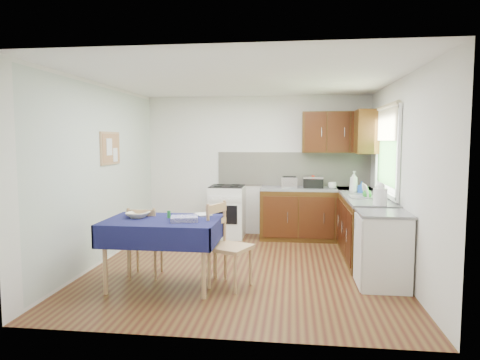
# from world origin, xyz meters

# --- Properties ---
(floor) EXTENTS (4.20, 4.20, 0.00)m
(floor) POSITION_xyz_m (0.00, 0.00, 0.00)
(floor) COLOR #4A2013
(floor) RESTS_ON ground
(ceiling) EXTENTS (4.00, 4.20, 0.02)m
(ceiling) POSITION_xyz_m (0.00, 0.00, 2.50)
(ceiling) COLOR white
(ceiling) RESTS_ON wall_back
(wall_back) EXTENTS (4.00, 0.02, 2.50)m
(wall_back) POSITION_xyz_m (0.00, 2.10, 1.25)
(wall_back) COLOR white
(wall_back) RESTS_ON ground
(wall_front) EXTENTS (4.00, 0.02, 2.50)m
(wall_front) POSITION_xyz_m (0.00, -2.10, 1.25)
(wall_front) COLOR white
(wall_front) RESTS_ON ground
(wall_left) EXTENTS (0.02, 4.20, 2.50)m
(wall_left) POSITION_xyz_m (-2.00, 0.00, 1.25)
(wall_left) COLOR silver
(wall_left) RESTS_ON ground
(wall_right) EXTENTS (0.02, 4.20, 2.50)m
(wall_right) POSITION_xyz_m (2.00, 0.00, 1.25)
(wall_right) COLOR white
(wall_right) RESTS_ON ground
(base_cabinets) EXTENTS (1.90, 2.30, 0.86)m
(base_cabinets) POSITION_xyz_m (1.36, 1.26, 0.43)
(base_cabinets) COLOR #372009
(base_cabinets) RESTS_ON ground
(worktop_back) EXTENTS (1.90, 0.60, 0.04)m
(worktop_back) POSITION_xyz_m (1.05, 1.80, 0.88)
(worktop_back) COLOR slate
(worktop_back) RESTS_ON base_cabinets
(worktop_right) EXTENTS (0.60, 1.70, 0.04)m
(worktop_right) POSITION_xyz_m (1.70, 0.65, 0.88)
(worktop_right) COLOR slate
(worktop_right) RESTS_ON base_cabinets
(worktop_corner) EXTENTS (0.60, 0.60, 0.04)m
(worktop_corner) POSITION_xyz_m (1.70, 1.80, 0.88)
(worktop_corner) COLOR slate
(worktop_corner) RESTS_ON base_cabinets
(splashback) EXTENTS (2.70, 0.02, 0.60)m
(splashback) POSITION_xyz_m (0.65, 2.08, 1.20)
(splashback) COLOR beige
(splashback) RESTS_ON wall_back
(upper_cabinets) EXTENTS (1.20, 0.85, 0.70)m
(upper_cabinets) POSITION_xyz_m (1.52, 1.80, 1.85)
(upper_cabinets) COLOR #372009
(upper_cabinets) RESTS_ON wall_back
(stove) EXTENTS (0.60, 0.61, 0.92)m
(stove) POSITION_xyz_m (-0.50, 1.80, 0.46)
(stove) COLOR white
(stove) RESTS_ON ground
(window) EXTENTS (0.04, 1.48, 1.26)m
(window) POSITION_xyz_m (1.97, 0.70, 1.65)
(window) COLOR #2D5E26
(window) RESTS_ON wall_right
(fridge) EXTENTS (0.58, 0.60, 0.89)m
(fridge) POSITION_xyz_m (1.70, -0.55, 0.44)
(fridge) COLOR white
(fridge) RESTS_ON ground
(corkboard) EXTENTS (0.04, 0.62, 0.47)m
(corkboard) POSITION_xyz_m (-1.97, 0.30, 1.60)
(corkboard) COLOR tan
(corkboard) RESTS_ON wall_left
(dining_table) EXTENTS (1.32, 0.89, 0.80)m
(dining_table) POSITION_xyz_m (-0.86, -0.84, 0.69)
(dining_table) COLOR #121041
(dining_table) RESTS_ON ground
(chair_far) EXTENTS (0.42, 0.42, 0.89)m
(chair_far) POSITION_xyz_m (-1.19, -0.53, 0.47)
(chair_far) COLOR tan
(chair_far) RESTS_ON ground
(chair_near) EXTENTS (0.57, 0.57, 0.99)m
(chair_near) POSITION_xyz_m (-0.12, -0.75, 0.52)
(chair_near) COLOR tan
(chair_near) RESTS_ON ground
(toaster) EXTENTS (0.27, 0.17, 0.21)m
(toaster) POSITION_xyz_m (0.59, 1.70, 0.99)
(toaster) COLOR silver
(toaster) RESTS_ON worktop_back
(sandwich_press) EXTENTS (0.33, 0.29, 0.19)m
(sandwich_press) POSITION_xyz_m (1.00, 1.81, 1.00)
(sandwich_press) COLOR black
(sandwich_press) RESTS_ON worktop_back
(sauce_bottle) EXTENTS (0.05, 0.05, 0.22)m
(sauce_bottle) POSITION_xyz_m (0.99, 1.69, 1.01)
(sauce_bottle) COLOR red
(sauce_bottle) RESTS_ON worktop_back
(yellow_packet) EXTENTS (0.13, 0.08, 0.16)m
(yellow_packet) POSITION_xyz_m (1.05, 1.88, 0.98)
(yellow_packet) COLOR gold
(yellow_packet) RESTS_ON worktop_back
(dish_rack) EXTENTS (0.43, 0.33, 0.20)m
(dish_rack) POSITION_xyz_m (1.67, 0.59, 0.92)
(dish_rack) COLOR #96969B
(dish_rack) RESTS_ON worktop_right
(kettle) EXTENTS (0.17, 0.17, 0.29)m
(kettle) POSITION_xyz_m (1.74, -0.10, 1.03)
(kettle) COLOR white
(kettle) RESTS_ON worktop_right
(cup) EXTENTS (0.16, 0.16, 0.11)m
(cup) POSITION_xyz_m (1.31, 1.66, 0.95)
(cup) COLOR white
(cup) RESTS_ON worktop_back
(soap_bottle_a) EXTENTS (0.16, 0.16, 0.33)m
(soap_bottle_a) POSITION_xyz_m (1.60, 1.21, 1.07)
(soap_bottle_a) COLOR white
(soap_bottle_a) RESTS_ON worktop_right
(soap_bottle_b) EXTENTS (0.12, 0.12, 0.18)m
(soap_bottle_b) POSITION_xyz_m (1.71, 1.16, 0.99)
(soap_bottle_b) COLOR #1D47AB
(soap_bottle_b) RESTS_ON worktop_right
(soap_bottle_c) EXTENTS (0.13, 0.13, 0.16)m
(soap_bottle_c) POSITION_xyz_m (1.69, 0.57, 0.98)
(soap_bottle_c) COLOR green
(soap_bottle_c) RESTS_ON worktop_right
(plate_bowl) EXTENTS (0.31, 0.31, 0.07)m
(plate_bowl) POSITION_xyz_m (-1.18, -0.77, 0.83)
(plate_bowl) COLOR #EDE6C2
(plate_bowl) RESTS_ON dining_table
(book) EXTENTS (0.26, 0.28, 0.02)m
(book) POSITION_xyz_m (-0.51, -0.56, 0.81)
(book) COLOR white
(book) RESTS_ON dining_table
(spice_jar) EXTENTS (0.04, 0.04, 0.09)m
(spice_jar) POSITION_xyz_m (-0.80, -0.75, 0.84)
(spice_jar) COLOR #227E31
(spice_jar) RESTS_ON dining_table
(tea_towel) EXTENTS (0.35, 0.31, 0.05)m
(tea_towel) POSITION_xyz_m (-0.57, -0.92, 0.82)
(tea_towel) COLOR navy
(tea_towel) RESTS_ON dining_table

